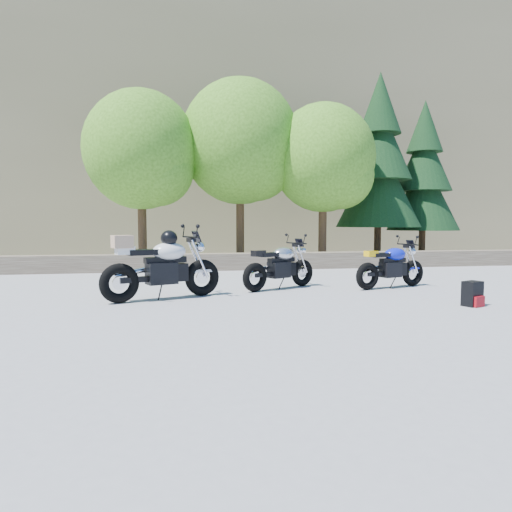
# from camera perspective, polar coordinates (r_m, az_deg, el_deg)

# --- Properties ---
(ground) EXTENTS (90.00, 90.00, 0.00)m
(ground) POSITION_cam_1_polar(r_m,az_deg,el_deg) (8.44, -0.16, -5.60)
(ground) COLOR gray
(ground) RESTS_ON ground
(stone_wall) EXTENTS (22.00, 0.55, 0.50)m
(stone_wall) POSITION_cam_1_polar(r_m,az_deg,el_deg) (13.82, -4.05, -0.71)
(stone_wall) COLOR brown
(stone_wall) RESTS_ON ground
(hillside) EXTENTS (80.00, 30.00, 15.00)m
(hillside) POSITION_cam_1_polar(r_m,az_deg,el_deg) (36.96, -3.07, 13.69)
(hillside) COLOR brown
(hillside) RESTS_ON ground
(tree_decid_left) EXTENTS (3.67, 3.67, 5.62)m
(tree_decid_left) POSITION_cam_1_polar(r_m,az_deg,el_deg) (15.51, -13.81, 12.25)
(tree_decid_left) COLOR #382314
(tree_decid_left) RESTS_ON ground
(tree_decid_mid) EXTENTS (4.08, 4.08, 6.24)m
(tree_decid_mid) POSITION_cam_1_polar(r_m,az_deg,el_deg) (16.11, -1.60, 13.53)
(tree_decid_mid) COLOR #382314
(tree_decid_mid) RESTS_ON ground
(tree_decid_right) EXTENTS (3.54, 3.54, 5.41)m
(tree_decid_right) POSITION_cam_1_polar(r_m,az_deg,el_deg) (16.10, 8.84, 11.54)
(tree_decid_right) COLOR #382314
(tree_decid_right) RESTS_ON ground
(conifer_near) EXTENTS (3.17, 3.17, 7.06)m
(conifer_near) POSITION_cam_1_polar(r_m,az_deg,el_deg) (18.21, 15.12, 11.16)
(conifer_near) COLOR #382314
(conifer_near) RESTS_ON ground
(conifer_far) EXTENTS (2.82, 2.82, 6.27)m
(conifer_far) POSITION_cam_1_polar(r_m,az_deg,el_deg) (19.71, 20.23, 9.31)
(conifer_far) COLOR #382314
(conifer_far) RESTS_ON ground
(silver_bike) EXTENTS (1.81, 1.08, 0.99)m
(silver_bike) POSITION_cam_1_polar(r_m,az_deg,el_deg) (9.87, 3.02, -1.34)
(silver_bike) COLOR black
(silver_bike) RESTS_ON ground
(white_bike) EXTENTS (2.23, 1.08, 1.29)m
(white_bike) POSITION_cam_1_polar(r_m,az_deg,el_deg) (8.68, -11.68, -1.19)
(white_bike) COLOR black
(white_bike) RESTS_ON ground
(blue_bike) EXTENTS (1.87, 0.79, 0.96)m
(blue_bike) POSITION_cam_1_polar(r_m,az_deg,el_deg) (10.45, 16.57, -1.28)
(blue_bike) COLOR black
(blue_bike) RESTS_ON ground
(backpack) EXTENTS (0.38, 0.36, 0.43)m
(backpack) POSITION_cam_1_polar(r_m,az_deg,el_deg) (8.71, 25.46, -4.33)
(backpack) COLOR black
(backpack) RESTS_ON ground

